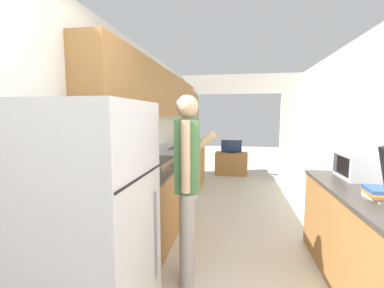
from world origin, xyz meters
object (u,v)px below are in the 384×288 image
at_px(microwave, 358,165).
at_px(knife, 182,148).
at_px(refrigerator, 87,228).
at_px(range_oven, 178,177).
at_px(person, 187,183).
at_px(tv_cabinet, 231,163).
at_px(book_stack, 383,194).
at_px(television, 231,147).

distance_m(microwave, knife, 3.09).
bearing_deg(refrigerator, range_oven, 91.38).
height_order(range_oven, person, person).
relative_size(person, tv_cabinet, 2.10).
relative_size(person, book_stack, 5.84).
bearing_deg(person, refrigerator, 141.24).
distance_m(person, knife, 2.78).
xyz_separation_m(person, book_stack, (1.57, -0.05, 0.00)).
xyz_separation_m(range_oven, tv_cabinet, (0.91, 2.31, -0.16)).
bearing_deg(book_stack, person, 178.24).
bearing_deg(person, microwave, -73.62).
bearing_deg(book_stack, microwave, 80.29).
xyz_separation_m(person, microwave, (1.69, 0.66, 0.09)).
relative_size(person, television, 3.32).
height_order(range_oven, book_stack, range_oven).
height_order(person, knife, person).
bearing_deg(tv_cabinet, book_stack, -74.56).
height_order(microwave, tv_cabinet, microwave).
bearing_deg(refrigerator, knife, 91.72).
distance_m(person, television, 4.47).
bearing_deg(knife, range_oven, -80.49).
distance_m(tv_cabinet, knife, 2.11).
relative_size(range_oven, knife, 3.34).
relative_size(range_oven, television, 1.98).
bearing_deg(range_oven, refrigerator, -88.62).
bearing_deg(book_stack, range_oven, 134.06).
distance_m(range_oven, knife, 0.69).
xyz_separation_m(book_stack, tv_cabinet, (-1.25, 4.54, -0.65)).
distance_m(refrigerator, tv_cabinet, 5.36).
xyz_separation_m(refrigerator, television, (0.84, 5.22, -0.08)).
distance_m(book_stack, television, 4.67).
bearing_deg(microwave, book_stack, -99.71).
bearing_deg(tv_cabinet, person, -94.05).
relative_size(book_stack, knife, 0.96).
height_order(range_oven, knife, range_oven).
bearing_deg(refrigerator, person, 56.09).
bearing_deg(television, tv_cabinet, 90.00).
height_order(person, microwave, person).
distance_m(microwave, book_stack, 0.72).
height_order(refrigerator, television, refrigerator).
bearing_deg(tv_cabinet, microwave, -70.27).
relative_size(refrigerator, television, 3.15).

